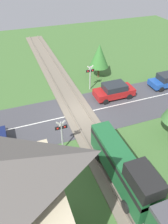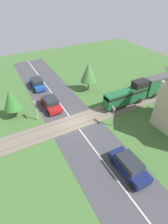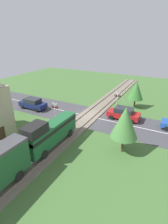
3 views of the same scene
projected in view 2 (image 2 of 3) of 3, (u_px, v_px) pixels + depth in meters
ground_plane at (74, 123)px, 22.06m from camera, size 60.00×60.00×0.00m
road_surface at (74, 123)px, 22.05m from camera, size 48.00×6.40×0.02m
track_bed at (74, 122)px, 22.02m from camera, size 2.80×48.00×0.24m
train at (166, 82)px, 26.85m from camera, size 1.58×21.84×3.18m
car_near_crossing at (51, 103)px, 24.12m from camera, size 4.15×1.97×1.59m
car_far_side at (129, 166)px, 15.96m from camera, size 4.24×1.86×1.62m
car_behind_queue at (37, 83)px, 28.87m from camera, size 4.18×1.88×1.52m
crossing_signal_west_approach at (36, 108)px, 21.38m from camera, size 0.90×0.18×2.86m
crossing_signal_east_approach at (113, 114)px, 20.52m from camera, size 0.90×0.18×2.86m
pedestrian_by_station at (160, 105)px, 23.79m from camera, size 0.44×0.44×1.77m
tree_roadside_hedge at (88, 72)px, 26.75m from camera, size 2.47×2.47×4.61m
tree_beyond_track at (11, 99)px, 21.41m from camera, size 2.25×2.25×4.08m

